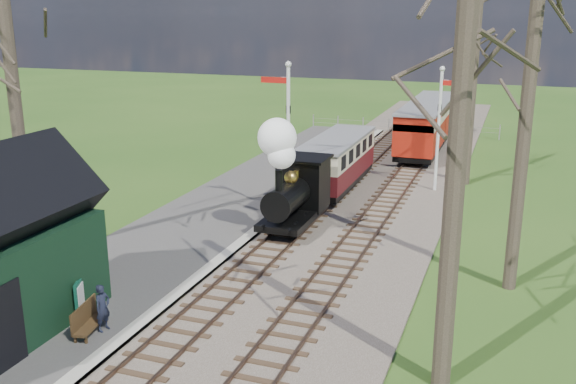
# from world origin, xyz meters

# --- Properties ---
(distant_hills) EXTENTS (114.40, 48.00, 22.02)m
(distant_hills) POSITION_xyz_m (1.40, 64.38, -16.21)
(distant_hills) COLOR #385B23
(distant_hills) RESTS_ON ground
(ballast_bed) EXTENTS (8.00, 60.00, 0.10)m
(ballast_bed) POSITION_xyz_m (1.30, 22.00, 0.05)
(ballast_bed) COLOR brown
(ballast_bed) RESTS_ON ground
(track_near) EXTENTS (1.60, 60.00, 0.15)m
(track_near) POSITION_xyz_m (0.00, 22.00, 0.10)
(track_near) COLOR brown
(track_near) RESTS_ON ground
(track_far) EXTENTS (1.60, 60.00, 0.15)m
(track_far) POSITION_xyz_m (2.60, 22.00, 0.10)
(track_far) COLOR brown
(track_far) RESTS_ON ground
(platform) EXTENTS (5.00, 44.00, 0.20)m
(platform) POSITION_xyz_m (-3.50, 14.00, 0.10)
(platform) COLOR #474442
(platform) RESTS_ON ground
(coping_strip) EXTENTS (0.40, 44.00, 0.21)m
(coping_strip) POSITION_xyz_m (-1.20, 14.00, 0.10)
(coping_strip) COLOR #B2AD9E
(coping_strip) RESTS_ON ground
(semaphore_near) EXTENTS (1.22, 0.24, 6.22)m
(semaphore_near) POSITION_xyz_m (-0.77, 16.00, 3.62)
(semaphore_near) COLOR silver
(semaphore_near) RESTS_ON ground
(semaphore_far) EXTENTS (1.22, 0.24, 5.72)m
(semaphore_far) POSITION_xyz_m (4.37, 22.00, 3.35)
(semaphore_far) COLOR silver
(semaphore_far) RESTS_ON ground
(bare_trees) EXTENTS (15.51, 22.39, 12.00)m
(bare_trees) POSITION_xyz_m (1.33, 10.10, 5.21)
(bare_trees) COLOR #382D23
(bare_trees) RESTS_ON ground
(fence_line) EXTENTS (12.60, 0.08, 1.00)m
(fence_line) POSITION_xyz_m (0.30, 36.00, 0.55)
(fence_line) COLOR slate
(fence_line) RESTS_ON ground
(locomotive) EXTENTS (1.73, 4.04, 4.33)m
(locomotive) POSITION_xyz_m (-0.01, 14.57, 2.01)
(locomotive) COLOR black
(locomotive) RESTS_ON ground
(coach) EXTENTS (2.02, 6.93, 2.13)m
(coach) POSITION_xyz_m (0.00, 20.63, 1.47)
(coach) COLOR black
(coach) RESTS_ON ground
(red_carriage_a) EXTENTS (2.23, 5.52, 2.34)m
(red_carriage_a) POSITION_xyz_m (2.60, 28.42, 1.60)
(red_carriage_a) COLOR black
(red_carriage_a) RESTS_ON ground
(red_carriage_b) EXTENTS (2.23, 5.52, 2.34)m
(red_carriage_b) POSITION_xyz_m (2.60, 33.92, 1.60)
(red_carriage_b) COLOR black
(red_carriage_b) RESTS_ON ground
(sign_board) EXTENTS (0.35, 0.71, 1.08)m
(sign_board) POSITION_xyz_m (-2.78, 5.65, 0.74)
(sign_board) COLOR #0F4A36
(sign_board) RESTS_ON platform
(bench) EXTENTS (0.61, 1.37, 0.75)m
(bench) POSITION_xyz_m (-2.17, 5.07, 0.55)
(bench) COLOR #3E2B16
(bench) RESTS_ON platform
(person) EXTENTS (0.38, 0.50, 1.24)m
(person) POSITION_xyz_m (-1.83, 5.29, 0.82)
(person) COLOR #1A1E2F
(person) RESTS_ON platform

